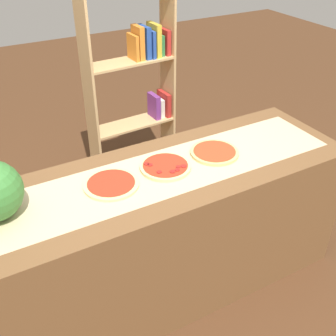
{
  "coord_description": "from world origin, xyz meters",
  "views": [
    {
      "loc": [
        -0.95,
        -1.7,
        2.18
      ],
      "look_at": [
        0.0,
        0.0,
        0.92
      ],
      "focal_mm": 44.57,
      "sensor_mm": 36.0,
      "label": 1
    }
  ],
  "objects_px": {
    "pizza_plain_2": "(214,152)",
    "bookshelf": "(140,93)",
    "pizza_pepperoni_1": "(165,167)",
    "pizza_plain_0": "(111,184)"
  },
  "relations": [
    {
      "from": "pizza_plain_2",
      "to": "bookshelf",
      "type": "height_order",
      "value": "bookshelf"
    },
    {
      "from": "pizza_plain_0",
      "to": "pizza_pepperoni_1",
      "type": "distance_m",
      "value": 0.33
    },
    {
      "from": "pizza_pepperoni_1",
      "to": "bookshelf",
      "type": "relative_size",
      "value": 0.18
    },
    {
      "from": "pizza_plain_2",
      "to": "pizza_pepperoni_1",
      "type": "bearing_deg",
      "value": 179.3
    },
    {
      "from": "pizza_pepperoni_1",
      "to": "bookshelf",
      "type": "height_order",
      "value": "bookshelf"
    },
    {
      "from": "pizza_plain_0",
      "to": "pizza_plain_2",
      "type": "distance_m",
      "value": 0.66
    },
    {
      "from": "pizza_pepperoni_1",
      "to": "bookshelf",
      "type": "xyz_separation_m",
      "value": [
        0.43,
        1.21,
        -0.09
      ]
    },
    {
      "from": "pizza_pepperoni_1",
      "to": "pizza_plain_2",
      "type": "bearing_deg",
      "value": -0.7
    },
    {
      "from": "pizza_pepperoni_1",
      "to": "pizza_plain_2",
      "type": "relative_size",
      "value": 1.0
    },
    {
      "from": "pizza_pepperoni_1",
      "to": "pizza_plain_2",
      "type": "height_order",
      "value": "pizza_pepperoni_1"
    }
  ]
}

